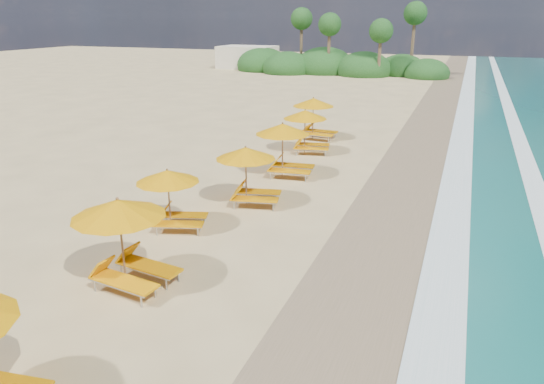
{
  "coord_description": "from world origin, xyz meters",
  "views": [
    {
      "loc": [
        5.49,
        -14.19,
        6.57
      ],
      "look_at": [
        0.0,
        0.0,
        1.2
      ],
      "focal_mm": 33.14,
      "sensor_mm": 36.0,
      "label": 1
    }
  ],
  "objects": [
    {
      "name": "ground",
      "position": [
        0.0,
        0.0,
        0.0
      ],
      "size": [
        160.0,
        160.0,
        0.0
      ],
      "primitive_type": "plane",
      "color": "tan",
      "rests_on": "ground"
    },
    {
      "name": "station_3",
      "position": [
        -2.87,
        -1.29,
        1.14
      ],
      "size": [
        2.59,
        2.53,
        2.04
      ],
      "rotation": [
        0.0,
        0.0,
        0.32
      ],
      "color": "olive",
      "rests_on": "ground"
    },
    {
      "name": "station_4",
      "position": [
        -1.48,
        1.67,
        1.23
      ],
      "size": [
        2.71,
        2.61,
        2.2
      ],
      "rotation": [
        0.0,
        0.0,
        0.23
      ],
      "color": "olive",
      "rests_on": "ground"
    },
    {
      "name": "surf_foam",
      "position": [
        6.7,
        0.0,
        0.03
      ],
      "size": [
        4.0,
        160.0,
        0.01
      ],
      "color": "white",
      "rests_on": "ground"
    },
    {
      "name": "station_5",
      "position": [
        -1.41,
        5.38,
        1.32
      ],
      "size": [
        2.73,
        2.58,
        2.35
      ],
      "rotation": [
        0.0,
        0.0,
        0.13
      ],
      "color": "olive",
      "rests_on": "ground"
    },
    {
      "name": "wet_sand",
      "position": [
        4.0,
        0.0,
        0.01
      ],
      "size": [
        4.0,
        160.0,
        0.01
      ],
      "primitive_type": "cube",
      "color": "#8F7455",
      "rests_on": "ground"
    },
    {
      "name": "beach_building",
      "position": [
        -22.0,
        48.0,
        1.4
      ],
      "size": [
        7.0,
        5.0,
        2.8
      ],
      "primitive_type": "cube",
      "color": "beige",
      "rests_on": "ground"
    },
    {
      "name": "station_2",
      "position": [
        -2.02,
        -4.85,
        1.33
      ],
      "size": [
        2.76,
        2.61,
        2.38
      ],
      "rotation": [
        0.0,
        0.0,
        -0.12
      ],
      "color": "olive",
      "rests_on": "ground"
    },
    {
      "name": "station_7",
      "position": [
        -2.21,
        12.52,
        1.31
      ],
      "size": [
        2.56,
        2.38,
        2.33
      ],
      "rotation": [
        0.0,
        0.0,
        -0.04
      ],
      "color": "olive",
      "rests_on": "ground"
    },
    {
      "name": "station_6",
      "position": [
        -1.7,
        9.41,
        1.24
      ],
      "size": [
        2.7,
        2.59,
        2.22
      ],
      "rotation": [
        0.0,
        0.0,
        0.21
      ],
      "color": "olive",
      "rests_on": "ground"
    },
    {
      "name": "treeline",
      "position": [
        -9.94,
        45.51,
        1.0
      ],
      "size": [
        25.8,
        8.8,
        9.74
      ],
      "color": "#163D14",
      "rests_on": "ground"
    }
  ]
}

